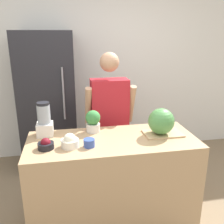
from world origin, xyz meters
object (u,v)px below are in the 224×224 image
(person, at_px, (110,122))
(bowl_cherries, at_px, (46,145))
(bowl_cream, at_px, (70,142))
(refrigerator, at_px, (48,102))
(watermelon, at_px, (161,121))
(potted_plant, at_px, (93,121))
(bowl_small_blue, at_px, (89,143))
(blender, at_px, (44,121))

(person, bearing_deg, bowl_cherries, -133.54)
(bowl_cherries, bearing_deg, bowl_cream, -1.47)
(refrigerator, xyz_separation_m, watermelon, (1.11, -1.28, 0.11))
(refrigerator, distance_m, potted_plant, 1.19)
(bowl_cream, bearing_deg, watermelon, 7.13)
(bowl_cream, bearing_deg, bowl_small_blue, -8.57)
(bowl_cream, distance_m, blender, 0.39)
(blender, height_order, potted_plant, blender)
(bowl_small_blue, bearing_deg, watermelon, 10.72)
(refrigerator, distance_m, bowl_small_blue, 1.47)
(watermelon, distance_m, blender, 1.09)
(bowl_small_blue, xyz_separation_m, blender, (-0.38, 0.33, 0.11))
(bowl_cherries, xyz_separation_m, bowl_small_blue, (0.36, -0.03, -0.00))
(person, relative_size, bowl_small_blue, 17.01)
(blender, distance_m, potted_plant, 0.46)
(refrigerator, bearing_deg, bowl_small_blue, -73.60)
(person, bearing_deg, refrigerator, 136.67)
(person, relative_size, bowl_cream, 10.88)
(bowl_cream, xyz_separation_m, potted_plant, (0.23, 0.31, 0.06))
(watermelon, distance_m, bowl_cherries, 1.06)
(bowl_cherries, xyz_separation_m, blender, (-0.02, 0.30, 0.11))
(watermelon, bearing_deg, refrigerator, 130.80)
(bowl_cream, bearing_deg, person, 56.51)
(refrigerator, height_order, bowl_cherries, refrigerator)
(refrigerator, relative_size, person, 1.14)
(person, xyz_separation_m, watermelon, (0.38, -0.60, 0.20))
(refrigerator, xyz_separation_m, bowl_small_blue, (0.42, -1.41, 0.01))
(watermelon, distance_m, bowl_cream, 0.86)
(bowl_cream, xyz_separation_m, bowl_small_blue, (0.16, -0.02, -0.02))
(person, distance_m, blender, 0.82)
(bowl_small_blue, bearing_deg, bowl_cream, 171.43)
(bowl_small_blue, bearing_deg, blender, 139.51)
(watermelon, relative_size, bowl_cherries, 1.82)
(person, bearing_deg, blender, -149.64)
(refrigerator, relative_size, bowl_cherries, 13.71)
(bowl_cherries, xyz_separation_m, potted_plant, (0.43, 0.30, 0.07))
(bowl_cherries, relative_size, blender, 0.42)
(refrigerator, relative_size, watermelon, 7.53)
(person, xyz_separation_m, blender, (-0.69, -0.40, 0.21))
(bowl_small_blue, bearing_deg, potted_plant, 77.68)
(bowl_cream, distance_m, bowl_small_blue, 0.16)
(refrigerator, xyz_separation_m, blender, (0.03, -1.08, 0.11))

